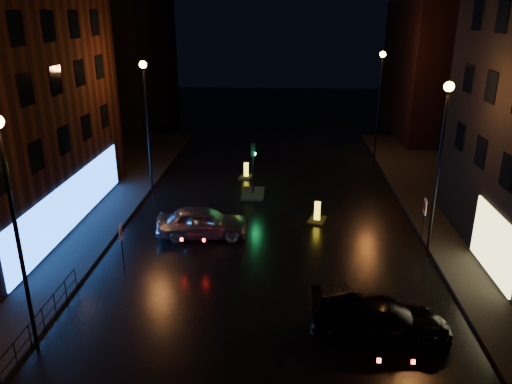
{
  "coord_description": "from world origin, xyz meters",
  "views": [
    {
      "loc": [
        0.81,
        -16.15,
        11.32
      ],
      "look_at": [
        -0.58,
        6.88,
        2.8
      ],
      "focal_mm": 35.0,
      "sensor_mm": 36.0,
      "label": 1
    }
  ],
  "objects_px": {
    "silver_hatchback": "(203,222)",
    "dark_sedan": "(380,319)",
    "traffic_signal": "(253,187)",
    "road_sign_left": "(121,236)",
    "bollard_near": "(317,217)",
    "road_sign_right": "(425,210)",
    "bollard_far": "(246,174)"
  },
  "relations": [
    {
      "from": "silver_hatchback",
      "to": "dark_sedan",
      "type": "height_order",
      "value": "silver_hatchback"
    },
    {
      "from": "traffic_signal",
      "to": "road_sign_left",
      "type": "height_order",
      "value": "traffic_signal"
    },
    {
      "from": "bollard_near",
      "to": "road_sign_left",
      "type": "distance_m",
      "value": 11.1
    },
    {
      "from": "bollard_near",
      "to": "dark_sedan",
      "type": "bearing_deg",
      "value": -65.01
    },
    {
      "from": "road_sign_right",
      "to": "dark_sedan",
      "type": "bearing_deg",
      "value": 70.7
    },
    {
      "from": "bollard_near",
      "to": "road_sign_left",
      "type": "xyz_separation_m",
      "value": [
        -9.19,
        -6.07,
        1.4
      ]
    },
    {
      "from": "dark_sedan",
      "to": "road_sign_left",
      "type": "height_order",
      "value": "road_sign_left"
    },
    {
      "from": "dark_sedan",
      "to": "road_sign_left",
      "type": "relative_size",
      "value": 2.29
    },
    {
      "from": "dark_sedan",
      "to": "bollard_near",
      "type": "bearing_deg",
      "value": 14.21
    },
    {
      "from": "silver_hatchback",
      "to": "road_sign_right",
      "type": "xyz_separation_m",
      "value": [
        11.32,
        -0.01,
        0.95
      ]
    },
    {
      "from": "traffic_signal",
      "to": "bollard_far",
      "type": "height_order",
      "value": "traffic_signal"
    },
    {
      "from": "road_sign_right",
      "to": "road_sign_left",
      "type": "bearing_deg",
      "value": 18.64
    },
    {
      "from": "bollard_far",
      "to": "road_sign_right",
      "type": "height_order",
      "value": "road_sign_right"
    },
    {
      "from": "silver_hatchback",
      "to": "road_sign_right",
      "type": "height_order",
      "value": "road_sign_right"
    },
    {
      "from": "road_sign_right",
      "to": "traffic_signal",
      "type": "bearing_deg",
      "value": -31.18
    },
    {
      "from": "bollard_near",
      "to": "road_sign_right",
      "type": "height_order",
      "value": "road_sign_right"
    },
    {
      "from": "silver_hatchback",
      "to": "bollard_far",
      "type": "relative_size",
      "value": 3.4
    },
    {
      "from": "road_sign_left",
      "to": "road_sign_right",
      "type": "relative_size",
      "value": 0.94
    },
    {
      "from": "bollard_near",
      "to": "road_sign_right",
      "type": "relative_size",
      "value": 0.65
    },
    {
      "from": "road_sign_right",
      "to": "bollard_near",
      "type": "bearing_deg",
      "value": -20.21
    },
    {
      "from": "silver_hatchback",
      "to": "bollard_far",
      "type": "distance_m",
      "value": 10.0
    },
    {
      "from": "dark_sedan",
      "to": "bollard_near",
      "type": "distance_m",
      "value": 10.6
    },
    {
      "from": "bollard_far",
      "to": "traffic_signal",
      "type": "bearing_deg",
      "value": -64.23
    },
    {
      "from": "bollard_far",
      "to": "road_sign_left",
      "type": "xyz_separation_m",
      "value": [
        -4.58,
        -13.6,
        1.42
      ]
    },
    {
      "from": "silver_hatchback",
      "to": "bollard_near",
      "type": "xyz_separation_m",
      "value": [
        6.11,
        2.35,
        -0.55
      ]
    },
    {
      "from": "bollard_near",
      "to": "road_sign_right",
      "type": "xyz_separation_m",
      "value": [
        5.21,
        -2.36,
        1.5
      ]
    },
    {
      "from": "bollard_far",
      "to": "dark_sedan",
      "type": "bearing_deg",
      "value": -56.7
    },
    {
      "from": "dark_sedan",
      "to": "road_sign_left",
      "type": "bearing_deg",
      "value": 73.09
    },
    {
      "from": "road_sign_left",
      "to": "road_sign_right",
      "type": "bearing_deg",
      "value": 5.87
    },
    {
      "from": "silver_hatchback",
      "to": "road_sign_left",
      "type": "xyz_separation_m",
      "value": [
        -3.07,
        -3.72,
        0.85
      ]
    },
    {
      "from": "dark_sedan",
      "to": "road_sign_right",
      "type": "bearing_deg",
      "value": -18.48
    },
    {
      "from": "silver_hatchback",
      "to": "bollard_far",
      "type": "height_order",
      "value": "silver_hatchback"
    }
  ]
}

